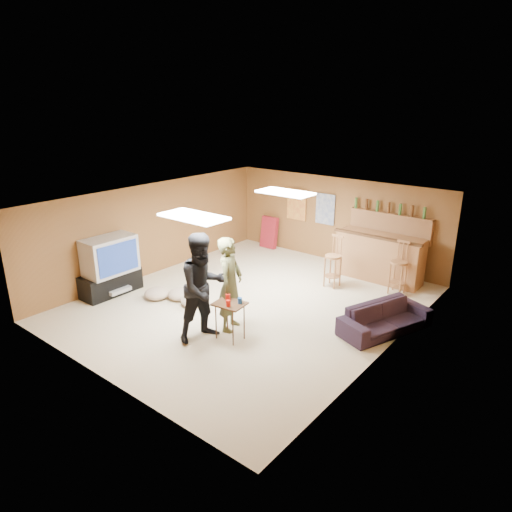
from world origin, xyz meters
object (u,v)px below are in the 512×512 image
Objects in this scene: person_black at (204,287)px; tray_table at (230,321)px; bar_counter at (379,257)px; sofa at (385,318)px; tv_body at (110,255)px; person_olive at (230,284)px.

tray_table is (0.38, 0.25, -0.63)m from person_black.
bar_counter is 2.63m from sofa.
person_black reaches higher than tv_body.
tv_body is 0.56× the size of person_black.
bar_counter is at bearing 47.00° from tv_body.
person_black is 2.80× the size of tray_table.
tray_table is at bearing -100.95° from bar_counter.
person_olive is (-1.10, -4.01, 0.33)m from bar_counter.
person_black is at bearing 147.97° from person_olive.
person_black is (-0.12, -0.56, 0.09)m from person_olive.
person_olive is 0.91× the size of person_black.
sofa is (1.20, -2.33, -0.29)m from bar_counter.
bar_counter is 1.12× the size of sofa.
person_olive reaches higher than bar_counter.
person_olive is at bearing 8.29° from tv_body.
tray_table is (3.32, 0.14, -0.55)m from tv_body.
person_olive is at bearing -105.30° from bar_counter.
person_black is at bearing -104.89° from bar_counter.
tray_table reaches higher than sofa.
person_black reaches higher than sofa.
bar_counter is (4.15, 4.45, -0.35)m from tv_body.
bar_counter is at bearing -35.44° from person_olive.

